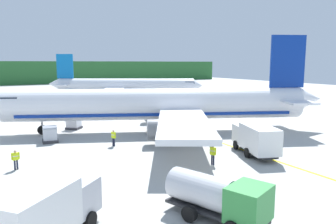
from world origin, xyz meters
name	(u,v)px	position (x,y,z in m)	size (l,w,h in m)	color
airliner_foreground	(161,105)	(20.19, 24.69, 3.39)	(39.31, 33.12, 11.90)	white
airliner_mid_apron	(124,86)	(31.08, 62.49, 3.01)	(33.11, 28.12, 10.56)	silver
service_truck_fuel	(255,138)	(22.87, 11.47, 1.58)	(4.32, 6.65, 2.86)	white
service_truck_baggage	(218,196)	(11.76, 3.17, 1.39)	(3.81, 6.06, 2.40)	#338C3F
service_truck_pushback	(47,211)	(3.44, 5.47, 1.61)	(5.89, 5.47, 2.95)	silver
cargo_container_near	(74,121)	(11.30, 31.96, 0.99)	(2.36, 2.36, 2.09)	#333338
cargo_container_mid	(50,134)	(7.27, 26.09, 0.87)	(1.80, 1.80, 1.84)	#333338
crew_marshaller	(16,158)	(3.18, 17.99, 0.95)	(0.63, 0.24, 1.61)	#191E33
crew_loader_left	(114,137)	(12.61, 21.07, 1.00)	(0.39, 0.58, 1.70)	#191E33
crew_loader_right	(213,153)	(17.57, 11.02, 1.03)	(0.36, 0.60, 1.75)	#191E33
apron_guide_line	(203,137)	(23.05, 19.93, 0.01)	(0.30, 60.00, 0.01)	yellow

